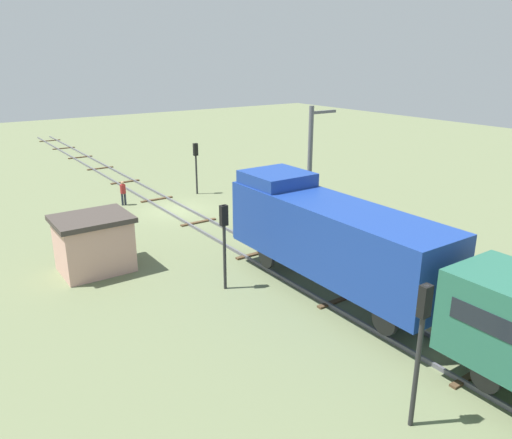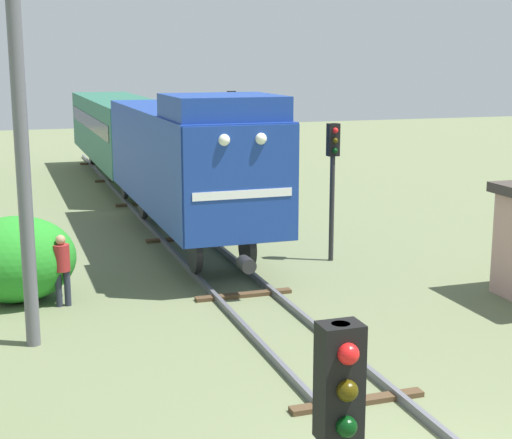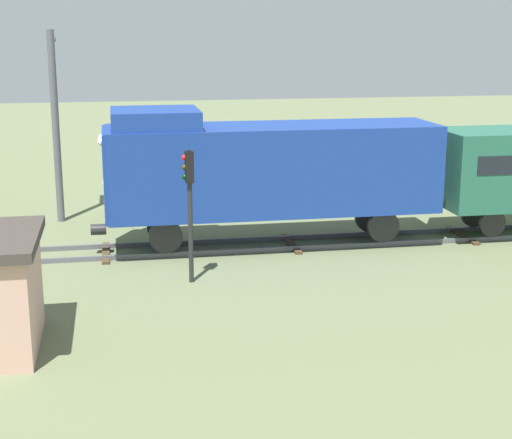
{
  "view_description": "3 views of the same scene",
  "coord_description": "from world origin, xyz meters",
  "px_view_note": "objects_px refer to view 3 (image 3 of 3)",
  "views": [
    {
      "loc": [
        13.79,
        29.4,
        9.96
      ],
      "look_at": [
        0.37,
        9.99,
        2.15
      ],
      "focal_mm": 35.0,
      "sensor_mm": 36.0,
      "label": 1
    },
    {
      "loc": [
        -5.49,
        -7.89,
        5.71
      ],
      "look_at": [
        0.87,
        11.13,
        1.52
      ],
      "focal_mm": 55.0,
      "sensor_mm": 36.0,
      "label": 2
    },
    {
      "loc": [
        25.42,
        9.88,
        7.27
      ],
      "look_at": [
        0.99,
        14.33,
        1.21
      ],
      "focal_mm": 55.0,
      "sensor_mm": 36.0,
      "label": 3
    }
  ],
  "objects_px": {
    "locomotive": "(266,167)",
    "catenary_mast": "(56,121)",
    "worker_by_signal": "(123,198)",
    "traffic_signal_mid": "(189,192)"
  },
  "relations": [
    {
      "from": "traffic_signal_mid",
      "to": "catenary_mast",
      "type": "height_order",
      "value": "catenary_mast"
    },
    {
      "from": "traffic_signal_mid",
      "to": "catenary_mast",
      "type": "distance_m",
      "value": 9.53
    },
    {
      "from": "catenary_mast",
      "to": "locomotive",
      "type": "bearing_deg",
      "value": 54.61
    },
    {
      "from": "traffic_signal_mid",
      "to": "worker_by_signal",
      "type": "xyz_separation_m",
      "value": [
        -7.6,
        -1.84,
        -1.72
      ]
    },
    {
      "from": "worker_by_signal",
      "to": "catenary_mast",
      "type": "distance_m",
      "value": 3.82
    },
    {
      "from": "locomotive",
      "to": "traffic_signal_mid",
      "type": "xyz_separation_m",
      "value": [
        3.4,
        -2.92,
        -0.05
      ]
    },
    {
      "from": "locomotive",
      "to": "catenary_mast",
      "type": "relative_size",
      "value": 1.6
    },
    {
      "from": "locomotive",
      "to": "traffic_signal_mid",
      "type": "bearing_deg",
      "value": -40.64
    },
    {
      "from": "locomotive",
      "to": "worker_by_signal",
      "type": "relative_size",
      "value": 6.82
    },
    {
      "from": "locomotive",
      "to": "traffic_signal_mid",
      "type": "distance_m",
      "value": 4.48
    }
  ]
}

